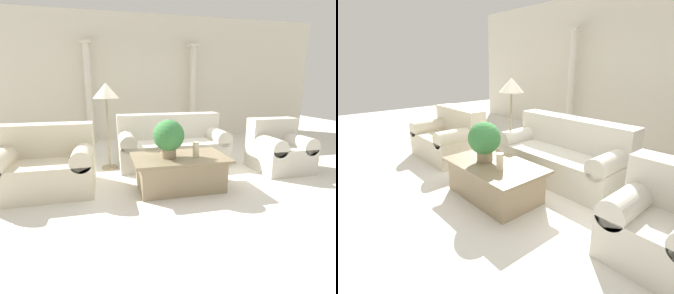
{
  "view_description": "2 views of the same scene",
  "coord_description": "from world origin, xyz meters",
  "views": [
    {
      "loc": [
        -1.05,
        -3.91,
        1.47
      ],
      "look_at": [
        -0.17,
        -0.27,
        0.56
      ],
      "focal_mm": 28.0,
      "sensor_mm": 36.0,
      "label": 1
    },
    {
      "loc": [
        2.46,
        -2.45,
        1.71
      ],
      "look_at": [
        -0.13,
        -0.22,
        0.62
      ],
      "focal_mm": 28.0,
      "sensor_mm": 36.0,
      "label": 2
    }
  ],
  "objects": [
    {
      "name": "ground_plane",
      "position": [
        0.0,
        0.0,
        0.0
      ],
      "size": [
        16.0,
        16.0,
        0.0
      ],
      "primitive_type": "plane",
      "color": "silver"
    },
    {
      "name": "wall_back",
      "position": [
        0.0,
        3.23,
        1.6
      ],
      "size": [
        10.0,
        0.06,
        3.2
      ],
      "color": "silver",
      "rests_on": "ground_plane"
    },
    {
      "name": "sofa_long",
      "position": [
        0.13,
        0.73,
        0.36
      ],
      "size": [
        1.96,
        0.92,
        0.91
      ],
      "color": "beige",
      "rests_on": "ground_plane"
    },
    {
      "name": "loveseat",
      "position": [
        -1.88,
        -0.11,
        0.37
      ],
      "size": [
        1.28,
        0.92,
        0.91
      ],
      "color": "beige",
      "rests_on": "ground_plane"
    },
    {
      "name": "coffee_table",
      "position": [
        -0.06,
        -0.49,
        0.24
      ],
      "size": [
        1.33,
        0.81,
        0.47
      ],
      "color": "#998466",
      "rests_on": "ground_plane"
    },
    {
      "name": "potted_plant",
      "position": [
        -0.22,
        -0.51,
        0.77
      ],
      "size": [
        0.43,
        0.43,
        0.53
      ],
      "color": "#937F60",
      "rests_on": "coffee_table"
    },
    {
      "name": "pillar_candle",
      "position": [
        0.16,
        -0.56,
        0.58
      ],
      "size": [
        0.09,
        0.09,
        0.21
      ],
      "color": "beige",
      "rests_on": "coffee_table"
    },
    {
      "name": "floor_lamp",
      "position": [
        -1.02,
        0.67,
        1.27
      ],
      "size": [
        0.44,
        0.44,
        1.48
      ],
      "color": "gray",
      "rests_on": "ground_plane"
    },
    {
      "name": "column_left",
      "position": [
        -1.4,
        2.94,
        1.26
      ],
      "size": [
        0.25,
        0.25,
        2.46
      ],
      "color": "silver",
      "rests_on": "ground_plane"
    },
    {
      "name": "armchair",
      "position": [
        1.85,
        -0.06,
        0.37
      ],
      "size": [
        0.85,
        0.84,
        0.87
      ],
      "color": "beige",
      "rests_on": "ground_plane"
    }
  ]
}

